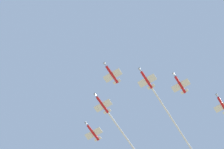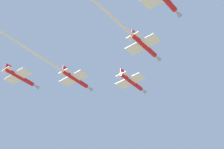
# 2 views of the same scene
# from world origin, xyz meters

# --- Properties ---
(jet_lead) EXTENTS (13.08, 10.20, 2.79)m
(jet_lead) POSITION_xyz_m (3.21, 17.51, 196.90)
(jet_lead) COLOR red
(jet_port_inner) EXTENTS (67.14, 33.21, 2.79)m
(jet_port_inner) POSITION_xyz_m (-21.96, 43.85, 197.36)
(jet_port_inner) COLOR red
(jet_port_outer) EXTENTS (13.08, 10.20, 2.79)m
(jet_port_outer) POSITION_xyz_m (-6.83, 51.33, 197.79)
(jet_port_outer) COLOR red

